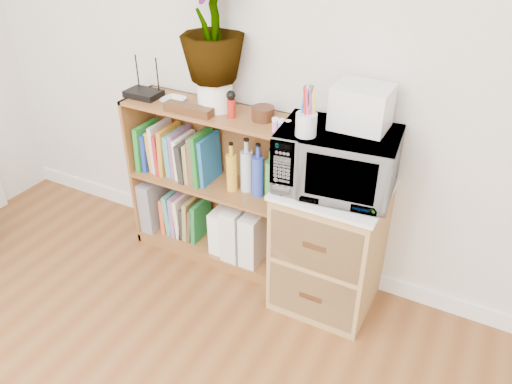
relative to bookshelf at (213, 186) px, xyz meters
The scene contains 21 objects.
skirting_board 0.57m from the bookshelf, 21.80° to the left, with size 4.00×0.02×0.10m, color white.
bookshelf is the anchor object (origin of this frame).
wicker_unit 0.76m from the bookshelf, ahead, with size 0.50×0.45×0.70m, color #9E7542.
microwave 0.85m from the bookshelf, ahead, with size 0.54×0.37×0.30m, color white.
pen_cup 0.89m from the bookshelf, 17.21° to the right, with size 0.09×0.09×0.10m, color silver.
small_appliance 1.04m from the bookshelf, ahead, with size 0.25×0.21×0.20m, color white.
router 0.65m from the bookshelf, behind, with size 0.20×0.13×0.04m, color black.
white_bowl 0.53m from the bookshelf, behind, with size 0.13×0.13×0.03m, color silver.
plant_pot 0.55m from the bookshelf, 35.74° to the left, with size 0.18×0.18×0.16m, color white.
potted_plant 0.92m from the bookshelf, 35.74° to the left, with size 0.32×0.32×0.58m, color #2F742E.
trinket_box 0.51m from the bookshelf, 121.65° to the right, with size 0.28×0.07×0.04m, color #3B2210.
kokeshi_doll 0.55m from the bookshelf, 13.99° to the right, with size 0.04×0.04×0.10m, color #A41D14.
wooden_bowl 0.60m from the bookshelf, ahead, with size 0.12×0.12×0.07m, color #361D0E.
paint_jars 0.69m from the bookshelf, 10.97° to the right, with size 0.10×0.04×0.05m, color pink.
file_box 0.50m from the bookshelf, behind, with size 0.10×0.27×0.33m, color gray.
magazine_holder_left 0.28m from the bookshelf, ahead, with size 0.09×0.22×0.27m, color white.
magazine_holder_mid 0.29m from the bookshelf, ahead, with size 0.10×0.26×0.33m, color silver.
magazine_holder_right 0.38m from the bookshelf, ahead, with size 0.10×0.26×0.32m, color silver.
cookbooks 0.28m from the bookshelf, behind, with size 0.46×0.20×0.31m.
liquor_bottles 0.38m from the bookshelf, ahead, with size 0.45×0.07×0.31m.
lower_books 0.35m from the bookshelf, behind, with size 0.27×0.19×0.28m.
Camera 1 is at (1.02, 0.04, 1.97)m, focal length 35.00 mm.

